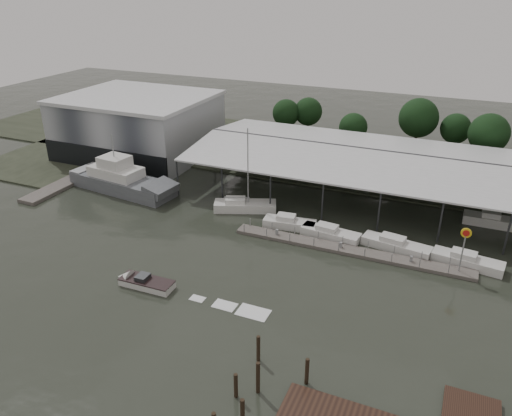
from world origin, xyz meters
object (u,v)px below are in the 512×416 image
at_px(white_sailboat, 244,206).
at_px(speedboat_underway, 143,282).
at_px(shell_fuel_sign, 464,242).
at_px(grey_trawler, 123,181).

relative_size(white_sailboat, speedboat_underway, 0.68).
distance_m(shell_fuel_sign, speedboat_underway, 33.87).
xyz_separation_m(grey_trawler, white_sailboat, (19.42, 0.95, -0.93)).
relative_size(grey_trawler, speedboat_underway, 1.03).
bearing_deg(grey_trawler, white_sailboat, 9.61).
bearing_deg(grey_trawler, shell_fuel_sign, 1.29).
bearing_deg(shell_fuel_sign, grey_trawler, 174.49).
bearing_deg(shell_fuel_sign, speedboat_underway, -152.93).
xyz_separation_m(shell_fuel_sign, white_sailboat, (-27.95, 5.52, -3.28)).
bearing_deg(speedboat_underway, white_sailboat, -97.06).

